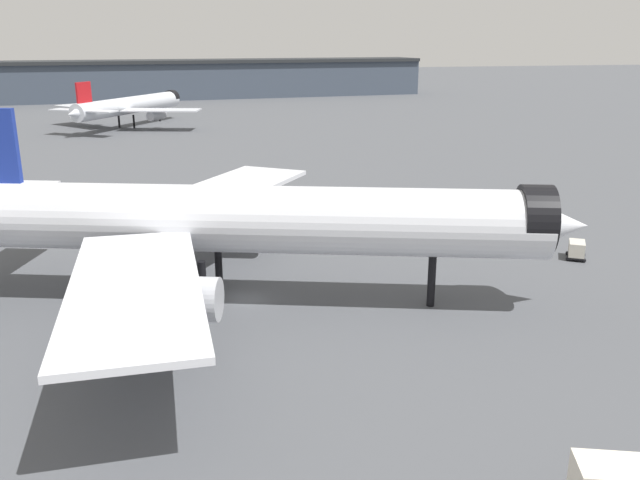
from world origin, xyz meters
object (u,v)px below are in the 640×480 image
airliner_near_gate (234,220)px  airliner_far_taxiway (129,106)px  baggage_cart_trailing (576,250)px  baggage_tug_wing (67,214)px

airliner_near_gate → airliner_far_taxiway: size_ratio=1.37×
airliner_near_gate → baggage_cart_trailing: (34.86, 2.41, -6.12)m
airliner_far_taxiway → baggage_tug_wing: size_ratio=11.67×
airliner_far_taxiway → baggage_cart_trailing: bearing=-125.0°
baggage_tug_wing → airliner_near_gate: bearing=168.7°
baggage_cart_trailing → airliner_near_gate: bearing=-52.7°
airliner_near_gate → airliner_far_taxiway: 122.73m
airliner_near_gate → baggage_tug_wing: airliner_near_gate is taller
baggage_cart_trailing → airliner_far_taxiway: bearing=-126.0°
baggage_tug_wing → baggage_cart_trailing: (51.45, -28.10, 0.00)m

